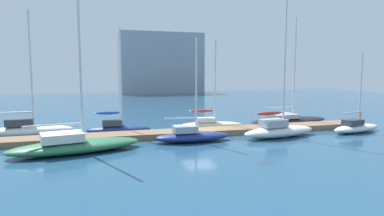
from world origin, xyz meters
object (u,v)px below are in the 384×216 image
object	(u,v)px
sailboat_2	(118,127)
sailboat_6	(289,119)
sailboat_1	(75,144)
sailboat_7	(356,127)
harbor_building_distant	(161,63)
sailboat_3	(192,135)
sailboat_0	(28,129)
sailboat_5	(279,129)
sailboat_4	(211,123)

from	to	relation	value
sailboat_2	sailboat_6	bearing A→B (deg)	4.76
sailboat_1	sailboat_2	distance (m)	6.62
sailboat_2	sailboat_7	xyz separation A→B (m)	(19.49, -5.07, -0.08)
sailboat_1	harbor_building_distant	distance (m)	60.74
sailboat_3	harbor_building_distant	size ratio (longest dim) A/B	0.38
sailboat_0	sailboat_7	size ratio (longest dim) A/B	1.47
sailboat_3	sailboat_5	size ratio (longest dim) A/B	0.67
sailboat_0	sailboat_2	bearing A→B (deg)	-9.32
sailboat_6	harbor_building_distant	xyz separation A→B (m)	(-2.61, 51.36, 6.72)
sailboat_6	harbor_building_distant	bearing A→B (deg)	86.56
sailboat_2	sailboat_5	bearing A→B (deg)	-20.59
sailboat_6	sailboat_7	xyz separation A→B (m)	(2.85, -5.75, 0.03)
sailboat_5	harbor_building_distant	world-z (taller)	harbor_building_distant
sailboat_3	harbor_building_distant	bearing A→B (deg)	82.21
sailboat_4	sailboat_5	distance (m)	6.80
sailboat_2	sailboat_7	bearing A→B (deg)	-12.18
sailboat_5	sailboat_7	bearing A→B (deg)	-8.61
sailboat_1	sailboat_4	size ratio (longest dim) A/B	1.41
sailboat_2	sailboat_7	world-z (taller)	sailboat_2
sailboat_2	sailboat_4	bearing A→B (deg)	7.10
sailboat_0	sailboat_5	xyz separation A→B (m)	(18.90, -5.92, 0.04)
sailboat_0	harbor_building_distant	size ratio (longest dim) A/B	0.50
sailboat_1	sailboat_7	bearing A→B (deg)	-9.58
sailboat_7	harbor_building_distant	world-z (taller)	harbor_building_distant
sailboat_6	sailboat_7	bearing A→B (deg)	-69.99
sailboat_6	sailboat_7	size ratio (longest dim) A/B	1.53
sailboat_4	sailboat_6	bearing A→B (deg)	9.65
sailboat_3	sailboat_5	bearing A→B (deg)	-1.26
sailboat_4	harbor_building_distant	bearing A→B (deg)	93.51
sailboat_0	sailboat_2	xyz separation A→B (m)	(6.89, -0.83, -0.06)
sailboat_0	sailboat_5	world-z (taller)	sailboat_5
sailboat_1	sailboat_4	world-z (taller)	sailboat_1
sailboat_2	sailboat_5	distance (m)	13.04
sailboat_0	sailboat_6	size ratio (longest dim) A/B	0.96
sailboat_4	sailboat_5	world-z (taller)	sailboat_5
sailboat_2	sailboat_4	world-z (taller)	sailboat_2
sailboat_7	sailboat_6	bearing A→B (deg)	103.95
sailboat_3	harbor_building_distant	xyz separation A→B (m)	(9.06, 56.83, 6.66)
sailboat_6	sailboat_4	bearing A→B (deg)	173.60
sailboat_5	sailboat_6	size ratio (longest dim) A/B	1.10
sailboat_1	sailboat_5	distance (m)	15.12
sailboat_1	sailboat_7	distance (m)	22.60
sailboat_2	sailboat_3	distance (m)	6.89
sailboat_4	harbor_building_distant	world-z (taller)	harbor_building_distant
sailboat_2	sailboat_4	size ratio (longest dim) A/B	1.07
sailboat_1	harbor_building_distant	world-z (taller)	harbor_building_distant
sailboat_3	sailboat_0	bearing A→B (deg)	155.93
sailboat_3	sailboat_7	bearing A→B (deg)	0.14
sailboat_5	sailboat_7	world-z (taller)	sailboat_5
sailboat_0	sailboat_4	size ratio (longest dim) A/B	1.23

